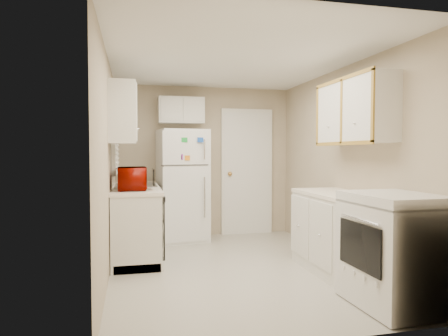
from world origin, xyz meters
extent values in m
plane|color=beige|center=(0.00, 0.00, 0.00)|extent=(3.80, 3.80, 0.00)
plane|color=white|center=(0.00, 0.00, 2.40)|extent=(3.80, 3.80, 0.00)
plane|color=tan|center=(-1.40, 0.00, 1.20)|extent=(3.80, 3.80, 0.00)
plane|color=tan|center=(1.40, 0.00, 1.20)|extent=(3.80, 3.80, 0.00)
plane|color=tan|center=(0.00, 1.90, 1.20)|extent=(2.80, 2.80, 0.00)
plane|color=tan|center=(0.00, -1.90, 1.20)|extent=(2.80, 2.80, 0.00)
cube|color=silver|center=(-1.10, 0.90, 0.45)|extent=(0.60, 1.80, 0.90)
cube|color=black|center=(-0.81, 0.30, 0.49)|extent=(0.03, 0.58, 0.72)
cube|color=gray|center=(-1.10, 1.05, 0.86)|extent=(0.54, 0.74, 0.16)
imported|color=#8C0A00|center=(-1.15, 0.43, 1.05)|extent=(0.50, 0.29, 0.33)
imported|color=white|center=(-1.15, 1.42, 1.00)|extent=(0.11, 0.11, 0.22)
cube|color=silver|center=(-1.36, 1.05, 1.60)|extent=(0.10, 0.98, 1.08)
cube|color=silver|center=(-1.25, 0.22, 1.80)|extent=(0.30, 0.45, 0.70)
cube|color=white|center=(-0.40, 1.60, 0.85)|extent=(0.78, 0.76, 1.69)
cube|color=silver|center=(-0.40, 1.75, 2.00)|extent=(0.70, 0.30, 0.40)
cube|color=white|center=(0.70, 1.86, 1.02)|extent=(0.86, 0.06, 2.08)
cube|color=silver|center=(1.10, -0.80, 0.45)|extent=(0.60, 2.00, 0.90)
cube|color=white|center=(1.08, -1.44, 0.50)|extent=(0.69, 0.85, 1.00)
cube|color=silver|center=(1.25, -0.50, 1.80)|extent=(0.30, 1.20, 0.70)
camera|label=1|loc=(-1.14, -4.48, 1.36)|focal=32.00mm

